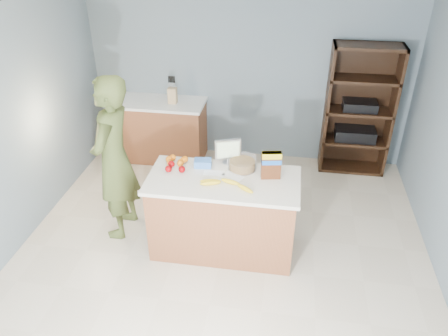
# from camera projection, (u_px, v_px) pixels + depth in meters

# --- Properties ---
(floor) EXTENTS (4.50, 5.00, 0.02)m
(floor) POSITION_uv_depth(u_px,v_px,m) (219.00, 265.00, 4.65)
(floor) COLOR beige
(floor) RESTS_ON ground
(walls) EXTENTS (4.52, 5.02, 2.51)m
(walls) POSITION_uv_depth(u_px,v_px,m) (218.00, 124.00, 3.80)
(walls) COLOR slate
(walls) RESTS_ON ground
(counter_peninsula) EXTENTS (1.56, 0.76, 0.90)m
(counter_peninsula) POSITION_uv_depth(u_px,v_px,m) (223.00, 217.00, 4.69)
(counter_peninsula) COLOR brown
(counter_peninsula) RESTS_ON ground
(back_cabinet) EXTENTS (1.24, 0.62, 0.90)m
(back_cabinet) POSITION_uv_depth(u_px,v_px,m) (163.00, 130.00, 6.45)
(back_cabinet) COLOR brown
(back_cabinet) RESTS_ON ground
(shelving_unit) EXTENTS (0.90, 0.40, 1.80)m
(shelving_unit) POSITION_uv_depth(u_px,v_px,m) (358.00, 112.00, 5.99)
(shelving_unit) COLOR black
(shelving_unit) RESTS_ON ground
(person) EXTENTS (0.47, 0.70, 1.88)m
(person) POSITION_uv_depth(u_px,v_px,m) (114.00, 159.00, 4.71)
(person) COLOR #465225
(person) RESTS_ON ground
(knife_block) EXTENTS (0.12, 0.10, 0.31)m
(knife_block) POSITION_uv_depth(u_px,v_px,m) (172.00, 95.00, 6.11)
(knife_block) COLOR tan
(knife_block) RESTS_ON back_cabinet
(envelopes) EXTENTS (0.44, 0.20, 0.00)m
(envelopes) POSITION_uv_depth(u_px,v_px,m) (224.00, 174.00, 4.51)
(envelopes) COLOR white
(envelopes) RESTS_ON counter_peninsula
(bananas) EXTENTS (0.57, 0.24, 0.05)m
(bananas) POSITION_uv_depth(u_px,v_px,m) (224.00, 184.00, 4.33)
(bananas) COLOR yellow
(bananas) RESTS_ON counter_peninsula
(apples) EXTENTS (0.21, 0.17, 0.07)m
(apples) POSITION_uv_depth(u_px,v_px,m) (174.00, 167.00, 4.57)
(apples) COLOR #8C0206
(apples) RESTS_ON counter_peninsula
(oranges) EXTENTS (0.24, 0.19, 0.07)m
(oranges) POSITION_uv_depth(u_px,v_px,m) (177.00, 161.00, 4.69)
(oranges) COLOR orange
(oranges) RESTS_ON counter_peninsula
(blue_carton) EXTENTS (0.19, 0.14, 0.08)m
(blue_carton) POSITION_uv_depth(u_px,v_px,m) (203.00, 163.00, 4.64)
(blue_carton) COLOR blue
(blue_carton) RESTS_ON counter_peninsula
(salad_bowl) EXTENTS (0.30, 0.30, 0.13)m
(salad_bowl) POSITION_uv_depth(u_px,v_px,m) (242.00, 164.00, 4.59)
(salad_bowl) COLOR #267219
(salad_bowl) RESTS_ON counter_peninsula
(tv) EXTENTS (0.28, 0.13, 0.28)m
(tv) POSITION_uv_depth(u_px,v_px,m) (228.00, 150.00, 4.64)
(tv) COLOR silver
(tv) RESTS_ON counter_peninsula
(cereal_box) EXTENTS (0.21, 0.11, 0.30)m
(cereal_box) POSITION_uv_depth(u_px,v_px,m) (271.00, 163.00, 4.37)
(cereal_box) COLOR #592B14
(cereal_box) RESTS_ON counter_peninsula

